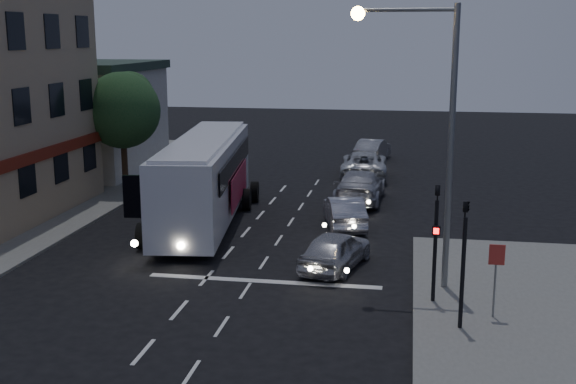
% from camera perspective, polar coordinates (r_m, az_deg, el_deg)
% --- Properties ---
extents(ground, '(120.00, 120.00, 0.00)m').
position_cam_1_polar(ground, '(23.30, -7.82, -8.34)').
color(ground, black).
extents(road_markings, '(8.00, 30.55, 0.01)m').
position_cam_1_polar(road_markings, '(25.99, -2.91, -6.02)').
color(road_markings, silver).
rests_on(road_markings, ground).
extents(tour_bus, '(4.06, 12.64, 3.80)m').
position_cam_1_polar(tour_bus, '(31.93, -6.60, 1.18)').
color(tour_bus, silver).
rests_on(tour_bus, ground).
extents(car_suv, '(2.58, 4.32, 1.38)m').
position_cam_1_polar(car_suv, '(25.79, 3.76, -4.58)').
color(car_suv, '#AFAFB5').
rests_on(car_suv, ground).
extents(car_sedan_a, '(2.35, 4.39, 1.37)m').
position_cam_1_polar(car_sedan_a, '(31.28, 4.47, -1.57)').
color(car_sedan_a, '#BAB9C3').
rests_on(car_sedan_a, ground).
extents(car_sedan_b, '(2.44, 5.56, 1.59)m').
position_cam_1_polar(car_sedan_b, '(36.12, 5.71, 0.46)').
color(car_sedan_b, '#A4A4AC').
rests_on(car_sedan_b, ground).
extents(car_sedan_c, '(2.87, 5.75, 1.56)m').
position_cam_1_polar(car_sedan_c, '(42.35, 6.03, 2.18)').
color(car_sedan_c, silver).
rests_on(car_sedan_c, ground).
extents(car_extra, '(2.31, 4.67, 1.47)m').
position_cam_1_polar(car_extra, '(48.11, 6.70, 3.32)').
color(car_extra, '#97989C').
rests_on(car_extra, ground).
extents(traffic_signal_main, '(0.25, 0.35, 4.10)m').
position_cam_1_polar(traffic_signal_main, '(22.30, 11.61, -2.89)').
color(traffic_signal_main, black).
rests_on(traffic_signal_main, sidewalk_near).
extents(traffic_signal_side, '(0.18, 0.15, 4.10)m').
position_cam_1_polar(traffic_signal_side, '(20.44, 13.74, -4.39)').
color(traffic_signal_side, black).
rests_on(traffic_signal_side, sidewalk_near).
extents(regulatory_sign, '(0.45, 0.12, 2.20)m').
position_cam_1_polar(regulatory_sign, '(21.70, 16.11, -5.83)').
color(regulatory_sign, slate).
rests_on(regulatory_sign, sidewalk_near).
extents(streetlight, '(3.32, 0.44, 9.00)m').
position_cam_1_polar(streetlight, '(23.09, 11.23, 6.02)').
color(streetlight, slate).
rests_on(streetlight, sidewalk_near).
extents(low_building_north, '(9.40, 9.40, 6.50)m').
position_cam_1_polar(low_building_north, '(45.75, -16.69, 5.79)').
color(low_building_north, '#B9B2A5').
rests_on(low_building_north, sidewalk_far).
extents(street_tree, '(4.00, 4.00, 6.20)m').
position_cam_1_polar(street_tree, '(38.95, -12.98, 6.58)').
color(street_tree, black).
rests_on(street_tree, sidewalk_far).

